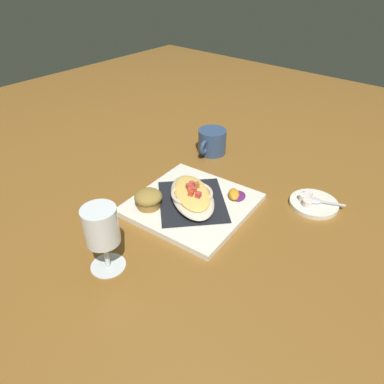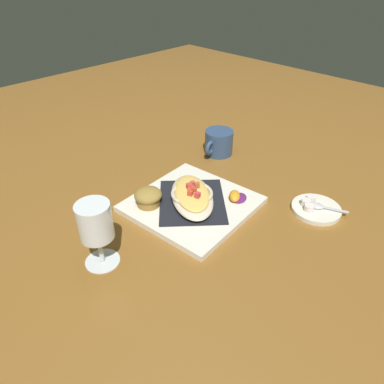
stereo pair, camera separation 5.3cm
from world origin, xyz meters
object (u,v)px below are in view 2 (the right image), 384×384
object	(u,v)px
square_plate	(192,204)
creamer_cup_1	(306,202)
creamer_saucer	(316,209)
creamer_cup_0	(311,199)
orange_garnish	(236,196)
coffee_mug	(219,143)
spoon	(319,206)
gratin_dish	(192,195)
creamer_cup_2	(309,208)
muffin	(148,197)
stemmed_glass	(95,224)

from	to	relation	value
square_plate	creamer_cup_1	xyz separation A→B (m)	(0.19, -0.21, 0.01)
creamer_saucer	creamer_cup_0	size ratio (longest dim) A/B	5.06
orange_garnish	creamer_cup_0	distance (m)	0.19
coffee_mug	spoon	bearing A→B (deg)	-98.45
square_plate	gratin_dish	bearing A→B (deg)	-108.63
square_plate	creamer_saucer	xyz separation A→B (m)	(0.20, -0.23, -0.00)
creamer_cup_2	muffin	bearing A→B (deg)	131.44
gratin_dish	creamer_cup_1	xyz separation A→B (m)	(0.19, -0.21, -0.02)
muffin	creamer_cup_1	bearing A→B (deg)	-45.12
muffin	coffee_mug	world-z (taller)	coffee_mug
muffin	spoon	bearing A→B (deg)	-46.75
creamer_cup_1	creamer_cup_2	xyz separation A→B (m)	(-0.02, -0.02, 0.00)
stemmed_glass	creamer_cup_2	size ratio (longest dim) A/B	6.15
orange_garnish	stemmed_glass	bearing A→B (deg)	168.03
square_plate	spoon	world-z (taller)	spoon
muffin	creamer_saucer	distance (m)	0.42
stemmed_glass	creamer_cup_1	xyz separation A→B (m)	(0.46, -0.21, -0.08)
gratin_dish	muffin	world-z (taller)	gratin_dish
square_plate	gratin_dish	distance (m)	0.03
coffee_mug	orange_garnish	bearing A→B (deg)	-129.82
creamer_saucer	spoon	xyz separation A→B (m)	(0.00, -0.00, 0.01)
stemmed_glass	spoon	distance (m)	0.54
spoon	creamer_cup_1	xyz separation A→B (m)	(-0.01, 0.03, 0.00)
stemmed_glass	creamer_cup_0	distance (m)	0.54
coffee_mug	creamer_cup_2	bearing A→B (deg)	-102.97
creamer_cup_0	creamer_cup_1	xyz separation A→B (m)	(-0.02, 0.00, 0.00)
coffee_mug	creamer_cup_2	world-z (taller)	coffee_mug
creamer_cup_0	creamer_cup_2	distance (m)	0.04
square_plate	gratin_dish	xyz separation A→B (m)	(-0.00, -0.00, 0.03)
orange_garnish	creamer_saucer	xyz separation A→B (m)	(0.12, -0.16, -0.02)
muffin	creamer_cup_0	xyz separation A→B (m)	(0.30, -0.28, -0.02)
orange_garnish	creamer_cup_0	bearing A→B (deg)	-46.54
gratin_dish	stemmed_glass	xyz separation A→B (m)	(-0.27, 0.00, 0.06)
creamer_cup_1	stemmed_glass	bearing A→B (deg)	155.31
coffee_mug	creamer_cup_0	size ratio (longest dim) A/B	4.89
gratin_dish	creamer_cup_0	bearing A→B (deg)	-43.99
creamer_saucer	stemmed_glass	bearing A→B (deg)	153.32
spoon	creamer_cup_2	world-z (taller)	creamer_cup_2
gratin_dish	coffee_mug	size ratio (longest dim) A/B	1.87
coffee_mug	creamer_cup_0	world-z (taller)	coffee_mug
muffin	creamer_cup_0	world-z (taller)	muffin
creamer_cup_2	stemmed_glass	bearing A→B (deg)	152.71
stemmed_glass	creamer_saucer	world-z (taller)	stemmed_glass
coffee_mug	creamer_cup_0	xyz separation A→B (m)	(-0.05, -0.35, -0.02)
gratin_dish	creamer_cup_2	distance (m)	0.29
orange_garnish	spoon	xyz separation A→B (m)	(0.12, -0.17, -0.01)
muffin	orange_garnish	xyz separation A→B (m)	(0.17, -0.14, -0.01)
muffin	creamer_cup_0	distance (m)	0.41
coffee_mug	creamer_saucer	bearing A→B (deg)	-98.84
creamer_cup_0	creamer_cup_1	world-z (taller)	same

